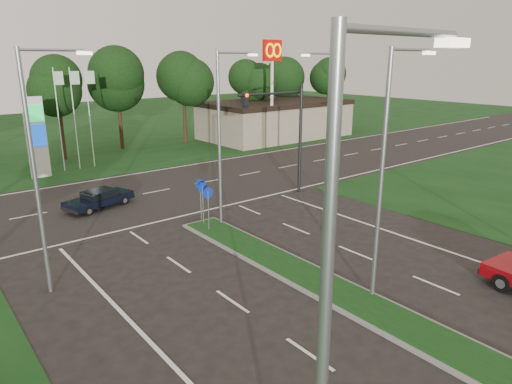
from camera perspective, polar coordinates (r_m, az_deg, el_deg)
verge_far at (r=60.14m, az=-26.68°, el=6.35°), size 160.00×50.00×0.02m
cross_road at (r=31.07m, az=-13.97°, el=-0.28°), size 160.00×12.00×0.02m
median_kerb at (r=16.54m, az=18.21°, el=-15.70°), size 2.00×26.00×0.12m
commercial_building at (r=52.46m, az=2.45°, el=9.05°), size 16.00×9.00×4.00m
streetlight_median_near at (r=16.48m, az=15.92°, el=3.32°), size 2.53×0.22×9.00m
streetlight_median_far at (r=23.59m, az=-4.23°, el=7.66°), size 2.53×0.22×9.00m
streetlight_left_near at (r=6.16m, az=9.72°, el=-18.82°), size 2.53×0.22×9.00m
streetlight_left_far at (r=18.04m, az=-25.49°, el=3.44°), size 2.53×0.22×9.00m
streetlight_right_far at (r=28.69m, az=8.87°, el=9.05°), size 2.53×0.22×9.00m
traffic_signal at (r=29.02m, az=3.73°, el=8.44°), size 5.10×0.42×7.00m
median_signs at (r=24.12m, az=-6.56°, el=-0.41°), size 1.16×1.76×2.38m
gas_pylon at (r=37.65m, az=-25.49°, el=6.46°), size 5.80×1.26×8.00m
mcdonalds_sign at (r=46.39m, az=2.05°, el=15.52°), size 2.20×0.47×10.40m
treeline_far at (r=44.94m, az=-23.33°, el=12.75°), size 6.00×6.00×9.90m
navy_sedan at (r=28.83m, az=-19.02°, el=-0.77°), size 4.27×2.68×1.09m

